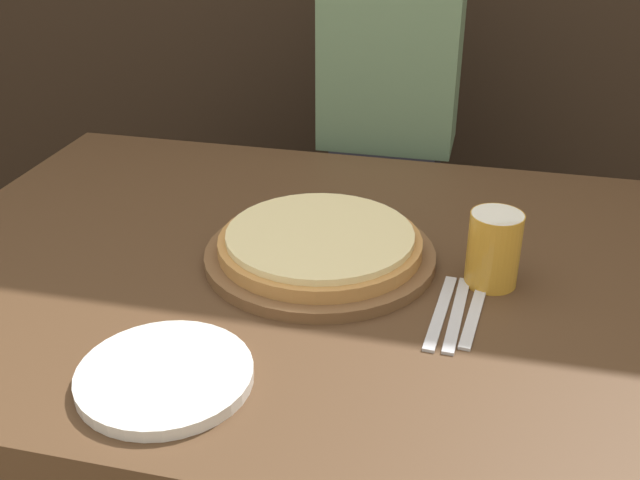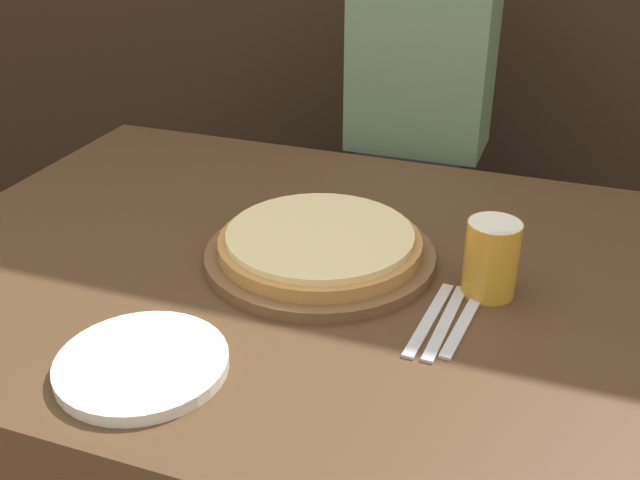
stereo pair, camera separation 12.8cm
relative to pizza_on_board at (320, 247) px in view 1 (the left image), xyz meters
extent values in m
cube|color=#4C331E|center=(-0.06, -0.01, -0.39)|extent=(1.33, 1.04, 0.72)
cylinder|color=brown|center=(0.00, 0.00, -0.02)|extent=(0.40, 0.40, 0.02)
cylinder|color=#B77F42|center=(0.00, 0.00, 0.01)|extent=(0.35, 0.35, 0.02)
cylinder|color=beige|center=(0.00, 0.00, 0.02)|extent=(0.32, 0.32, 0.01)
cylinder|color=gold|center=(0.29, -0.01, 0.04)|extent=(0.09, 0.09, 0.13)
cylinder|color=white|center=(0.29, -0.01, 0.09)|extent=(0.08, 0.08, 0.02)
cylinder|color=white|center=(-0.13, -0.37, -0.02)|extent=(0.24, 0.24, 0.02)
cube|color=silver|center=(0.22, -0.12, -0.02)|extent=(0.03, 0.21, 0.00)
cube|color=silver|center=(0.24, -0.12, -0.02)|extent=(0.03, 0.21, 0.00)
cube|color=silver|center=(0.27, -0.12, -0.02)|extent=(0.04, 0.18, 0.00)
cube|color=#33333D|center=(0.01, 0.67, -0.40)|extent=(0.26, 0.20, 0.70)
cube|color=slate|center=(0.01, 0.67, 0.16)|extent=(0.32, 0.20, 0.42)
camera|label=1|loc=(0.26, -1.10, 0.61)|focal=42.00mm
camera|label=2|loc=(0.39, -1.07, 0.61)|focal=42.00mm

